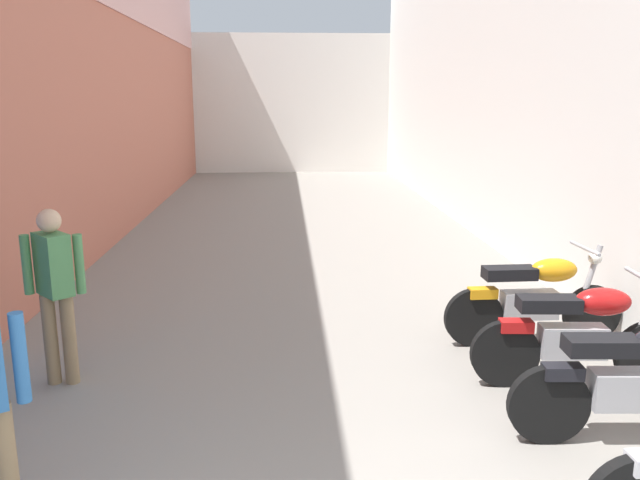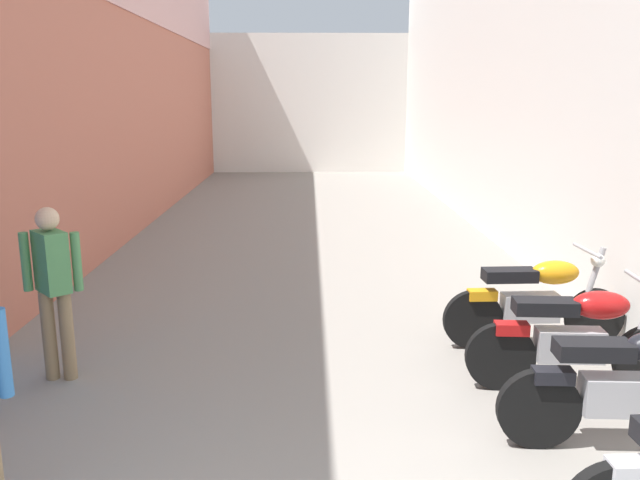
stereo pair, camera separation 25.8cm
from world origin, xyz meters
name	(u,v)px [view 1 (the left image)]	position (x,y,z in m)	size (l,w,h in m)	color
ground_plane	(303,261)	(0.00, 7.81, 0.00)	(35.61, 35.61, 0.00)	gray
building_left	(99,31)	(-3.39, 9.77, 3.56)	(0.45, 19.61, 7.06)	#B76651
building_right	(492,24)	(3.40, 9.80, 3.73)	(0.45, 19.61, 7.45)	silver
building_far_end	(291,104)	(0.00, 20.61, 2.23)	(9.39, 2.00, 4.47)	silver
motorcycle_second	(639,379)	(2.26, 2.35, 0.50)	(1.85, 0.58, 1.04)	black
motorcycle_third	(580,332)	(2.26, 3.29, 0.50)	(1.85, 0.58, 1.04)	black
motorcycle_fourth	(535,297)	(2.26, 4.29, 0.50)	(1.85, 0.58, 1.04)	black
pedestrian_mid_alley	(55,284)	(-2.27, 3.62, 0.92)	(0.52, 0.39, 1.57)	#8C7251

